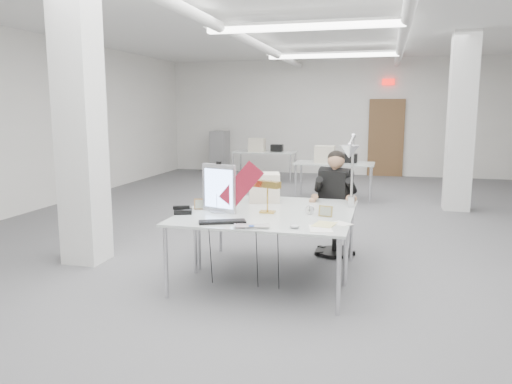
# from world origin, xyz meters

# --- Properties ---
(room_shell) EXTENTS (10.04, 14.04, 3.24)m
(room_shell) POSITION_xyz_m (0.04, 0.13, 1.69)
(room_shell) COLOR #575759
(room_shell) RESTS_ON ground
(desk_main) EXTENTS (1.80, 0.90, 0.02)m
(desk_main) POSITION_xyz_m (0.00, -2.50, 0.74)
(desk_main) COLOR silver
(desk_main) RESTS_ON room_shell
(desk_second) EXTENTS (1.80, 0.90, 0.02)m
(desk_second) POSITION_xyz_m (0.00, -1.60, 0.74)
(desk_second) COLOR silver
(desk_second) RESTS_ON room_shell
(bg_desk_a) EXTENTS (1.60, 0.80, 0.02)m
(bg_desk_a) POSITION_xyz_m (0.20, 3.00, 0.74)
(bg_desk_a) COLOR silver
(bg_desk_a) RESTS_ON room_shell
(bg_desk_b) EXTENTS (1.60, 0.80, 0.02)m
(bg_desk_b) POSITION_xyz_m (-1.80, 5.20, 0.74)
(bg_desk_b) COLOR silver
(bg_desk_b) RESTS_ON room_shell
(filing_cabinet) EXTENTS (0.45, 0.55, 1.20)m
(filing_cabinet) POSITION_xyz_m (-3.50, 6.65, 0.60)
(filing_cabinet) COLOR gray
(filing_cabinet) RESTS_ON room_shell
(office_chair) EXTENTS (0.62, 0.62, 0.96)m
(office_chair) POSITION_xyz_m (0.61, -0.97, 0.48)
(office_chair) COLOR black
(office_chair) RESTS_ON room_shell
(seated_person) EXTENTS (0.75, 0.82, 0.99)m
(seated_person) POSITION_xyz_m (0.61, -1.02, 0.90)
(seated_person) COLOR black
(seated_person) RESTS_ON office_chair
(monitor) EXTENTS (0.41, 0.17, 0.52)m
(monitor) POSITION_xyz_m (-0.50, -2.23, 1.01)
(monitor) COLOR #BABAC0
(monitor) RESTS_ON desk_main
(pennant) EXTENTS (0.47, 0.12, 0.51)m
(pennant) POSITION_xyz_m (-0.24, -2.27, 1.06)
(pennant) COLOR maroon
(pennant) RESTS_ON monitor
(keyboard) EXTENTS (0.48, 0.32, 0.02)m
(keyboard) POSITION_xyz_m (-0.31, -2.72, 0.77)
(keyboard) COLOR black
(keyboard) RESTS_ON desk_main
(laptop) EXTENTS (0.38, 0.29, 0.03)m
(laptop) POSITION_xyz_m (0.03, -2.89, 0.77)
(laptop) COLOR silver
(laptop) RESTS_ON desk_main
(mouse) EXTENTS (0.11, 0.08, 0.04)m
(mouse) POSITION_xyz_m (0.41, -2.77, 0.77)
(mouse) COLOR #AAABAF
(mouse) RESTS_ON desk_main
(bankers_lamp) EXTENTS (0.35, 0.24, 0.37)m
(bankers_lamp) POSITION_xyz_m (0.01, -2.14, 0.94)
(bankers_lamp) COLOR #BF8A3B
(bankers_lamp) RESTS_ON desk_main
(desk_phone) EXTENTS (0.23, 0.22, 0.05)m
(desk_phone) POSITION_xyz_m (-0.85, -2.41, 0.78)
(desk_phone) COLOR black
(desk_phone) RESTS_ON desk_main
(picture_frame_left) EXTENTS (0.16, 0.08, 0.12)m
(picture_frame_left) POSITION_xyz_m (-0.74, -2.15, 0.82)
(picture_frame_left) COLOR #9B6E42
(picture_frame_left) RESTS_ON desk_main
(picture_frame_right) EXTENTS (0.15, 0.06, 0.11)m
(picture_frame_right) POSITION_xyz_m (0.63, -2.18, 0.81)
(picture_frame_right) COLOR #A99049
(picture_frame_right) RESTS_ON desk_main
(desk_clock) EXTENTS (0.10, 0.07, 0.10)m
(desk_clock) POSITION_xyz_m (0.46, -2.11, 0.81)
(desk_clock) COLOR silver
(desk_clock) RESTS_ON desk_main
(paper_stack_a) EXTENTS (0.26, 0.33, 0.01)m
(paper_stack_a) POSITION_xyz_m (0.65, -2.73, 0.76)
(paper_stack_a) COLOR white
(paper_stack_a) RESTS_ON desk_main
(paper_stack_b) EXTENTS (0.24, 0.29, 0.01)m
(paper_stack_b) POSITION_xyz_m (0.66, -2.56, 0.76)
(paper_stack_b) COLOR #D7CF81
(paper_stack_b) RESTS_ON desk_main
(paper_stack_c) EXTENTS (0.25, 0.24, 0.01)m
(paper_stack_c) POSITION_xyz_m (0.81, -2.47, 0.76)
(paper_stack_c) COLOR white
(paper_stack_c) RESTS_ON desk_main
(beige_monitor) EXTENTS (0.43, 0.42, 0.34)m
(beige_monitor) POSITION_xyz_m (-0.18, -1.51, 0.92)
(beige_monitor) COLOR beige
(beige_monitor) RESTS_ON desk_second
(architect_lamp) EXTENTS (0.50, 0.78, 0.95)m
(architect_lamp) POSITION_xyz_m (0.85, -1.85, 1.23)
(architect_lamp) COLOR silver
(architect_lamp) RESTS_ON desk_second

